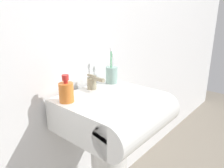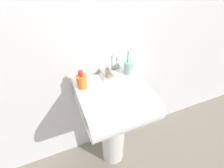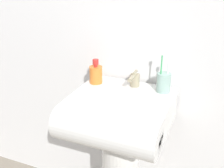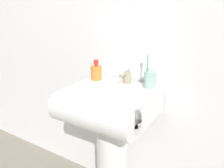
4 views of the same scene
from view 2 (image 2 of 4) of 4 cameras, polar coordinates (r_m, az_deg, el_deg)
The scene contains 7 objects.
ground_plane at distance 1.89m, azimuth 0.28°, elevation -21.95°, with size 6.00×6.00×0.00m, color gray.
wall_back at distance 1.21m, azimuth -4.20°, elevation 17.28°, with size 5.00×0.05×2.40m, color white.
sink_pedestal at distance 1.58m, azimuth 0.33°, elevation -15.87°, with size 0.20×0.20×0.71m, color white.
sink_basin at distance 1.21m, azimuth 1.47°, elevation -6.25°, with size 0.48×0.49×0.16m.
faucet at distance 1.26m, azimuth -1.04°, elevation 3.69°, with size 0.05×0.12×0.08m.
toothbrush_cup at distance 1.31m, azimuth 5.41°, elevation 5.51°, with size 0.07×0.07×0.21m.
soap_bottle at distance 1.19m, azimuth -9.84°, elevation 0.95°, with size 0.07×0.07×0.13m.
Camera 2 is at (-0.35, -0.82, 1.67)m, focal length 28.00 mm.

